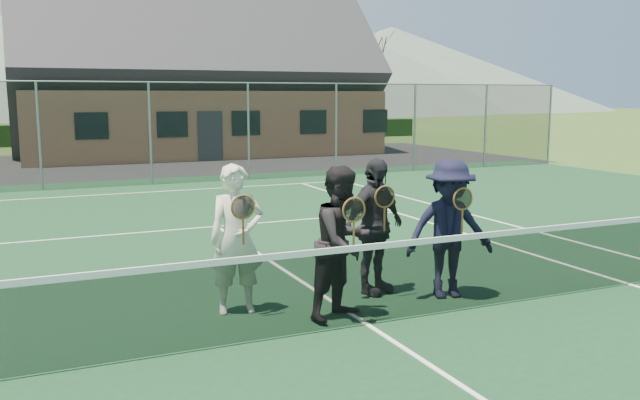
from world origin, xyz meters
The scene contains 17 objects.
ground centered at (0.00, 20.00, 0.00)m, with size 220.00×220.00×0.00m, color #314D1B.
court_surface centered at (0.00, 0.00, 0.01)m, with size 30.00×30.00×0.02m, color #14381E.
tarmac_carpark centered at (-4.00, 20.00, 0.01)m, with size 40.00×12.00×0.01m, color black.
hedge_row centered at (0.00, 32.00, 0.55)m, with size 40.00×1.20×1.10m, color black.
hill_centre centered at (20.00, 95.00, 11.00)m, with size 120.00×120.00×22.00m, color #526257.
hill_east centered at (55.00, 95.00, 7.00)m, with size 90.00×90.00×14.00m, color #55665B.
court_markings centered at (0.00, 0.00, 0.02)m, with size 11.03×23.83×0.01m.
tennis_net centered at (0.00, 0.00, 0.54)m, with size 11.68×0.08×1.10m.
perimeter_fence centered at (0.00, 13.50, 1.52)m, with size 30.07×0.07×3.02m.
clubhouse centered at (4.00, 24.00, 3.99)m, with size 15.60×8.20×7.70m.
tree_c centered at (2.00, 33.00, 5.79)m, with size 3.20×3.20×7.77m.
tree_d centered at (12.00, 33.00, 5.79)m, with size 3.20×3.20×7.77m.
tree_e centered at (18.00, 33.00, 5.79)m, with size 3.20×3.20×7.77m.
player_a centered at (-1.21, 1.05, 0.92)m, with size 0.71×0.54×1.80m.
player_b centered at (-0.13, 0.37, 0.92)m, with size 1.07×0.98×1.80m.
player_c centered at (0.67, 1.09, 0.92)m, with size 1.14×0.77×1.80m.
player_d centered at (1.47, 0.54, 0.92)m, with size 1.28×0.91×1.80m.
Camera 1 is at (-3.52, -6.58, 2.62)m, focal length 38.00 mm.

